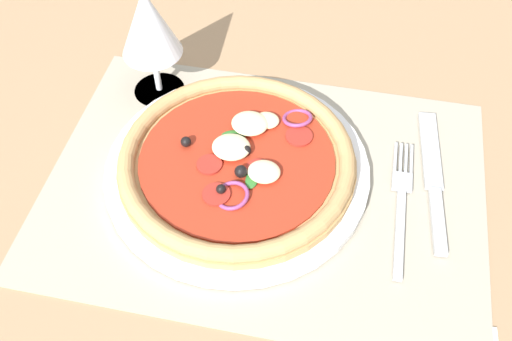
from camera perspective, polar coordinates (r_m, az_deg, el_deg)
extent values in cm
cube|color=#9E7A56|center=(66.41, 0.85, -2.13)|extent=(190.00, 140.00, 2.40)
cube|color=#A39984|center=(65.29, 0.86, -1.40)|extent=(48.05, 34.90, 0.40)
cylinder|color=white|center=(65.74, -1.83, 0.11)|extent=(29.44, 29.44, 1.08)
cylinder|color=tan|center=(64.93, -1.85, 0.69)|extent=(26.30, 26.30, 1.00)
torus|color=tan|center=(64.27, -1.87, 1.18)|extent=(25.99, 25.99, 1.80)
cylinder|color=#A82D19|center=(64.43, -1.86, 1.06)|extent=(21.56, 21.56, 0.30)
ellipsoid|color=beige|center=(62.41, 1.12, -0.17)|extent=(3.54, 3.19, 1.06)
ellipsoid|color=beige|center=(67.58, 1.04, 4.89)|extent=(2.91, 2.62, 0.87)
ellipsoid|color=beige|center=(64.60, -2.41, 2.29)|extent=(4.28, 3.86, 1.29)
ellipsoid|color=beige|center=(66.97, -0.60, 4.59)|extent=(4.22, 3.80, 1.27)
sphere|color=black|center=(62.29, -1.48, -0.09)|extent=(1.38, 1.38, 1.38)
sphere|color=black|center=(65.58, -6.81, 2.78)|extent=(1.19, 1.19, 1.19)
sphere|color=black|center=(61.14, -3.42, -1.81)|extent=(1.04, 1.04, 1.04)
sphere|color=black|center=(64.34, -0.95, 1.97)|extent=(1.13, 1.13, 1.13)
torus|color=#8E3D75|center=(60.92, -2.33, -2.44)|extent=(3.71, 3.67, 1.23)
torus|color=#8E3D75|center=(68.24, 4.03, 5.09)|extent=(3.64, 3.54, 1.61)
cylinder|color=#A3281E|center=(61.23, -3.87, -2.32)|extent=(2.96, 2.96, 0.30)
cylinder|color=#A3281E|center=(63.05, 0.11, 0.01)|extent=(2.51, 2.51, 0.30)
cylinder|color=#A3281E|center=(66.46, 4.20, 3.34)|extent=(3.07, 3.07, 0.30)
cylinder|color=#A3281E|center=(67.58, -0.87, 4.54)|extent=(2.53, 2.53, 0.30)
cylinder|color=#A3281E|center=(63.76, -4.54, 0.57)|extent=(2.79, 2.79, 0.30)
ellipsoid|color=#2D6B28|center=(62.30, -0.37, -0.78)|extent=(1.42, 2.81, 0.30)
ellipsoid|color=#2D6B28|center=(66.41, -2.16, 3.49)|extent=(3.07, 2.08, 0.30)
ellipsoid|color=#2D6B28|center=(64.95, -2.20, 2.06)|extent=(2.83, 1.46, 0.30)
cube|color=#B2B5BA|center=(62.91, 13.75, -5.91)|extent=(1.01, 11.17, 0.44)
cube|color=#B2B5BA|center=(67.00, 13.98, -1.07)|extent=(2.23, 2.54, 0.44)
cube|color=#B2B5BA|center=(69.32, 14.81, 1.02)|extent=(0.36, 4.32, 0.44)
cube|color=#B2B5BA|center=(69.24, 14.32, 1.09)|extent=(0.36, 4.32, 0.44)
cube|color=#B2B5BA|center=(69.17, 13.83, 1.17)|extent=(0.36, 4.32, 0.44)
cube|color=#B2B5BA|center=(69.10, 13.35, 1.24)|extent=(0.36, 4.32, 0.44)
cube|color=#B2B5BA|center=(64.75, 17.20, -4.66)|extent=(2.06, 8.48, 0.62)
cube|color=#B2B5BA|center=(70.94, 16.54, 1.95)|extent=(3.05, 11.73, 0.44)
cylinder|color=silver|center=(76.59, -9.33, 7.75)|extent=(6.40, 6.40, 0.40)
cylinder|color=silver|center=(74.47, -9.65, 9.53)|extent=(0.80, 0.80, 6.00)
cone|color=silver|center=(69.96, -10.44, 13.97)|extent=(7.20, 7.20, 8.50)
cone|color=#4C993D|center=(70.50, -10.34, 13.38)|extent=(5.16, 5.16, 5.85)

